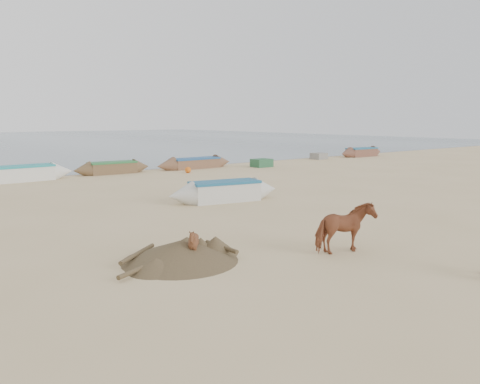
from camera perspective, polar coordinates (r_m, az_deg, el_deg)
name	(u,v)px	position (r m, az deg, el deg)	size (l,w,h in m)	color
ground	(315,237)	(15.48, 9.18, -5.47)	(140.00, 140.00, 0.00)	tan
cow_adult	(345,228)	(13.69, 12.65, -4.31)	(0.79, 1.73, 1.46)	brown
calf_front	(193,245)	(12.65, -5.71, -6.41)	(0.78, 0.87, 0.96)	#58311B
near_canoe	(225,191)	(21.81, -1.85, 0.11)	(5.48, 1.23, 0.96)	beige
debris_pile	(180,251)	(12.85, -7.34, -7.11)	(3.17, 3.17, 0.56)	brown
waterline_canoes	(66,172)	(32.30, -20.43, 2.33)	(60.63, 3.75, 0.99)	brown
beach_clutter	(153,170)	(33.38, -10.53, 2.70)	(45.73, 3.44, 0.64)	#2A5E3A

